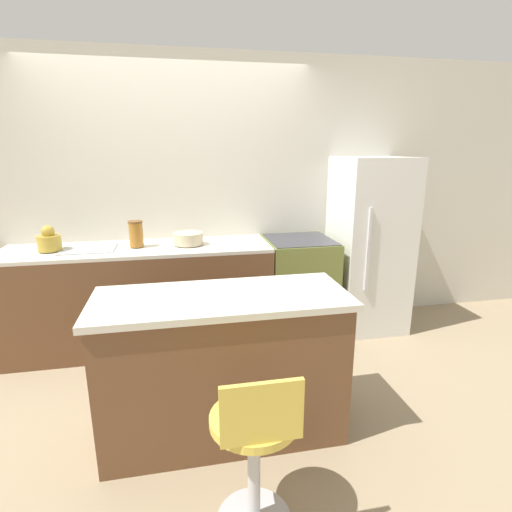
{
  "coord_description": "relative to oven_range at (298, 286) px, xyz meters",
  "views": [
    {
      "loc": [
        0.01,
        -3.17,
        1.75
      ],
      "look_at": [
        0.58,
        -0.32,
        0.97
      ],
      "focal_mm": 28.0,
      "sensor_mm": 36.0,
      "label": 1
    }
  ],
  "objects": [
    {
      "name": "kitchen_island",
      "position": [
        -0.89,
        -1.32,
        -0.0
      ],
      "size": [
        1.5,
        0.61,
        0.92
      ],
      "color": "brown",
      "rests_on": "ground_plane"
    },
    {
      "name": "oven_range",
      "position": [
        0.0,
        0.0,
        0.0
      ],
      "size": [
        0.62,
        0.65,
        0.93
      ],
      "color": "olive",
      "rests_on": "ground_plane"
    },
    {
      "name": "refrigerator",
      "position": [
        0.71,
        -0.01,
        0.37
      ],
      "size": [
        0.66,
        0.67,
        1.68
      ],
      "color": "silver",
      "rests_on": "ground_plane"
    },
    {
      "name": "ground_plane",
      "position": [
        -1.13,
        -0.34,
        -0.46
      ],
      "size": [
        14.0,
        14.0,
        0.0
      ],
      "primitive_type": "plane",
      "color": "#998466"
    },
    {
      "name": "kettle",
      "position": [
        -2.17,
        -0.0,
        0.55
      ],
      "size": [
        0.19,
        0.19,
        0.21
      ],
      "color": "#B29333",
      "rests_on": "back_counter"
    },
    {
      "name": "stool_chair",
      "position": [
        -0.83,
        -2.03,
        -0.03
      ],
      "size": [
        0.4,
        0.4,
        0.87
      ],
      "color": "#B7B7BC",
      "rests_on": "ground_plane"
    },
    {
      "name": "mixing_bowl",
      "position": [
        -1.03,
        -0.0,
        0.52
      ],
      "size": [
        0.26,
        0.26,
        0.1
      ],
      "color": "#C1B28E",
      "rests_on": "back_counter"
    },
    {
      "name": "canister_jar",
      "position": [
        -1.48,
        -0.0,
        0.58
      ],
      "size": [
        0.12,
        0.12,
        0.22
      ],
      "color": "#9E6623",
      "rests_on": "back_counter"
    },
    {
      "name": "back_counter",
      "position": [
        -1.47,
        0.0,
        -0.0
      ],
      "size": [
        2.3,
        0.64,
        0.93
      ],
      "color": "brown",
      "rests_on": "ground_plane"
    },
    {
      "name": "wall_back",
      "position": [
        -1.13,
        0.35,
        0.84
      ],
      "size": [
        8.0,
        0.06,
        2.6
      ],
      "color": "beige",
      "rests_on": "ground_plane"
    }
  ]
}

